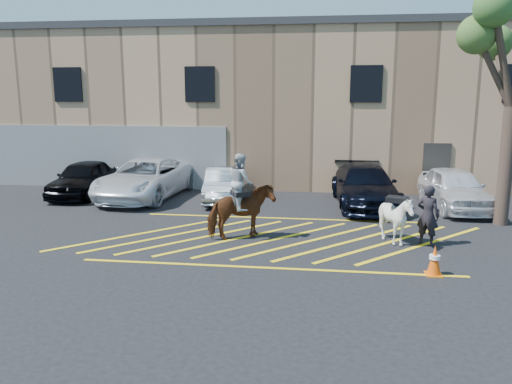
# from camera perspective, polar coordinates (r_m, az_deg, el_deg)

# --- Properties ---
(ground) EXTENTS (90.00, 90.00, 0.00)m
(ground) POSITION_cam_1_polar(r_m,az_deg,el_deg) (15.04, 2.49, -5.08)
(ground) COLOR black
(ground) RESTS_ON ground
(car_black_suv) EXTENTS (1.91, 4.39, 1.47)m
(car_black_suv) POSITION_cam_1_polar(r_m,az_deg,el_deg) (22.03, -19.11, 1.50)
(car_black_suv) COLOR black
(car_black_suv) RESTS_ON ground
(car_white_pickup) EXTENTS (3.13, 5.90, 1.58)m
(car_white_pickup) POSITION_cam_1_polar(r_m,az_deg,el_deg) (20.88, -12.54, 1.49)
(car_white_pickup) COLOR white
(car_white_pickup) RESTS_ON ground
(car_silver_sedan) EXTENTS (1.89, 4.09, 1.30)m
(car_silver_sedan) POSITION_cam_1_polar(r_m,az_deg,el_deg) (19.93, -3.75, 0.87)
(car_silver_sedan) COLOR gray
(car_silver_sedan) RESTS_ON ground
(car_blue_suv) EXTENTS (2.53, 5.44, 1.54)m
(car_blue_suv) POSITION_cam_1_polar(r_m,az_deg,el_deg) (19.35, 12.31, 0.69)
(car_blue_suv) COLOR black
(car_blue_suv) RESTS_ON ground
(car_white_suv) EXTENTS (2.17, 4.61, 1.52)m
(car_white_suv) POSITION_cam_1_polar(r_m,az_deg,el_deg) (19.84, 21.72, 0.38)
(car_white_suv) COLOR white
(car_white_suv) RESTS_ON ground
(handler) EXTENTS (0.75, 0.68, 1.73)m
(handler) POSITION_cam_1_polar(r_m,az_deg,el_deg) (14.76, 19.05, -2.53)
(handler) COLOR black
(handler) RESTS_ON ground
(warehouse) EXTENTS (32.42, 10.20, 7.30)m
(warehouse) POSITION_cam_1_polar(r_m,az_deg,el_deg) (26.41, 4.84, 9.94)
(warehouse) COLOR tan
(warehouse) RESTS_ON ground
(hatching_zone) EXTENTS (12.60, 5.12, 0.01)m
(hatching_zone) POSITION_cam_1_polar(r_m,az_deg,el_deg) (14.75, 2.39, -5.38)
(hatching_zone) COLOR yellow
(hatching_zone) RESTS_ON ground
(mounted_bay) EXTENTS (2.10, 1.69, 2.53)m
(mounted_bay) POSITION_cam_1_polar(r_m,az_deg,el_deg) (14.54, -1.76, -1.48)
(mounted_bay) COLOR #5F2E16
(mounted_bay) RESTS_ON ground
(saddled_white) EXTENTS (1.55, 1.64, 1.45)m
(saddled_white) POSITION_cam_1_polar(r_m,az_deg,el_deg) (14.64, 15.70, -2.96)
(saddled_white) COLOR silver
(saddled_white) RESTS_ON ground
(traffic_cone) EXTENTS (0.39, 0.39, 0.73)m
(traffic_cone) POSITION_cam_1_polar(r_m,az_deg,el_deg) (12.54, 19.73, -7.35)
(traffic_cone) COLOR orange
(traffic_cone) RESTS_ON ground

